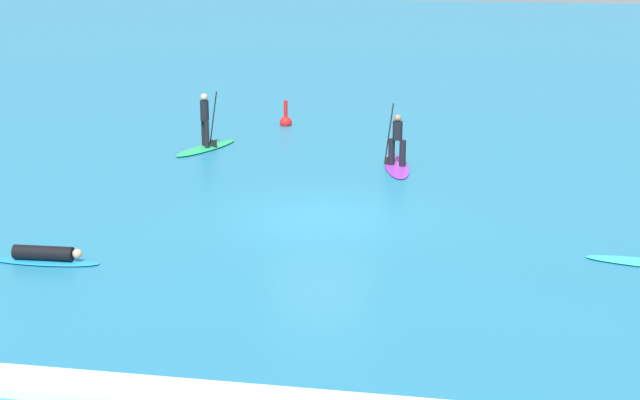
{
  "coord_description": "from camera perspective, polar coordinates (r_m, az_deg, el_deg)",
  "views": [
    {
      "loc": [
        4.13,
        -24.24,
        8.11
      ],
      "look_at": [
        0.0,
        0.0,
        0.5
      ],
      "focal_mm": 54.25,
      "sensor_mm": 36.0,
      "label": 1
    }
  ],
  "objects": [
    {
      "name": "surfer_on_purple_board",
      "position": [
        30.83,
        4.55,
        2.71
      ],
      "size": [
        1.28,
        3.12,
        2.08
      ],
      "rotation": [
        0.0,
        0.0,
        1.75
      ],
      "color": "purple",
      "rests_on": "ground_plane"
    },
    {
      "name": "marker_buoy",
      "position": [
        36.66,
        -2.03,
        4.7
      ],
      "size": [
        0.46,
        0.46,
        1.07
      ],
      "color": "red",
      "rests_on": "ground_plane"
    },
    {
      "name": "surfer_on_green_board",
      "position": [
        33.26,
        -6.76,
        3.74
      ],
      "size": [
        1.89,
        2.96,
        2.02
      ],
      "rotation": [
        0.0,
        0.0,
        1.14
      ],
      "color": "#23B266",
      "rests_on": "ground_plane"
    },
    {
      "name": "ground_plane",
      "position": [
        25.89,
        0.0,
        -1.06
      ],
      "size": [
        120.0,
        120.0,
        0.0
      ],
      "primitive_type": "plane",
      "color": "teal",
      "rests_on": "ground"
    },
    {
      "name": "surfer_on_blue_board",
      "position": [
        23.56,
        -15.87,
        -3.2
      ],
      "size": [
        2.62,
        0.68,
        0.41
      ],
      "rotation": [
        0.0,
        0.0,
        0.04
      ],
      "color": "#1E8CD1",
      "rests_on": "ground_plane"
    },
    {
      "name": "wave_crest",
      "position": [
        16.72,
        -5.98,
        -11.58
      ],
      "size": [
        19.31,
        0.9,
        0.18
      ],
      "primitive_type": "cube",
      "color": "white",
      "rests_on": "ground_plane"
    }
  ]
}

